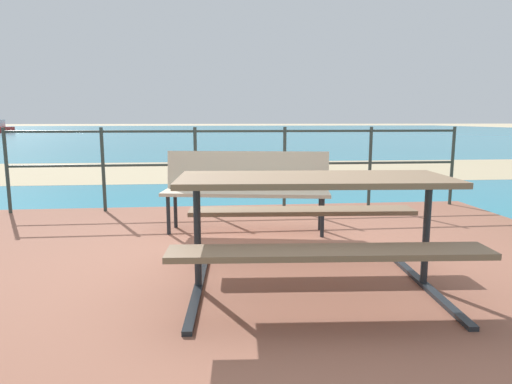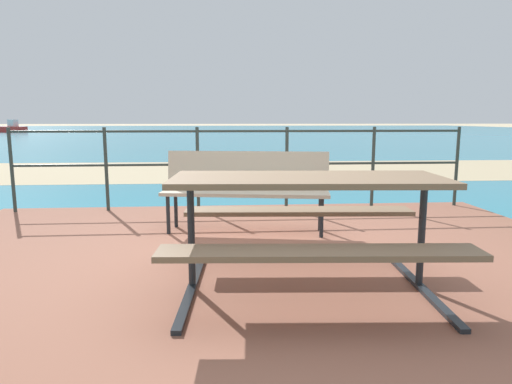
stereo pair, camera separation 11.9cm
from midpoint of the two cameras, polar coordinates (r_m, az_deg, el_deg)
ground_plane at (r=3.79m, az=-0.36°, el=-9.99°), size 240.00×240.00×0.00m
patio_paving at (r=3.78m, az=-0.36°, el=-9.56°), size 6.40×5.20×0.06m
sea_water at (r=43.58m, az=-5.43°, el=7.51°), size 90.00×90.00×0.01m
beach_strip at (r=11.03m, az=-4.03°, el=2.71°), size 54.04×4.94×0.01m
picnic_table at (r=3.14m, az=6.20°, el=-1.61°), size 1.94×1.55×0.80m
park_bench at (r=4.79m, az=-1.94°, el=1.08°), size 1.79×0.71×0.84m
railing_fence at (r=5.97m, az=-2.55°, el=4.28°), size 5.94×0.04×1.08m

